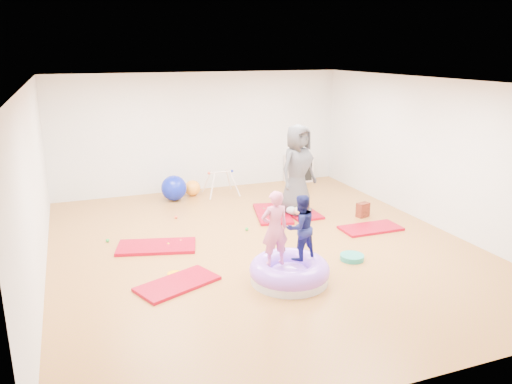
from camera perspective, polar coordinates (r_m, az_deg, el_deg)
name	(u,v)px	position (r m, az deg, el deg)	size (l,w,h in m)	color
room	(262,168)	(8.31, 0.73, 2.79)	(7.01, 8.01, 2.81)	#A15F35
gym_mat_front_left	(178,284)	(7.44, -8.96, -10.32)	(1.17, 0.59, 0.05)	#A60026
gym_mat_mid_left	(157,247)	(8.81, -11.29, -6.13)	(1.32, 0.66, 0.06)	#A60026
gym_mat_center_back	(273,214)	(10.33, 1.90, -2.48)	(1.33, 0.66, 0.06)	#A60026
gym_mat_right	(371,228)	(9.75, 12.97, -4.05)	(1.15, 0.57, 0.05)	#A60026
gym_mat_rear_right	(300,211)	(10.52, 5.01, -2.21)	(1.18, 0.59, 0.05)	#A60026
inflatable_cushion	(289,272)	(7.44, 3.84, -9.10)	(1.18, 1.18, 0.37)	silver
child_pink	(275,225)	(7.09, 2.16, -3.80)	(0.41, 0.27, 1.11)	#D16591
child_navy	(301,224)	(7.33, 5.11, -3.69)	(0.48, 0.37, 0.99)	navy
adult_caregiver	(298,169)	(10.16, 4.78, 2.63)	(0.89, 0.58, 1.82)	#424349
infant	(295,210)	(10.18, 4.52, -2.03)	(0.37, 0.37, 0.22)	#A9C1CE
ball_pit_balls	(219,229)	(9.46, -4.29, -4.26)	(3.67, 3.44, 0.07)	#FFA600
exercise_ball_blue	(174,188)	(11.40, -9.37, 0.45)	(0.58, 0.58, 0.58)	#0C1BAB
exercise_ball_orange	(193,188)	(11.73, -7.27, 0.46)	(0.37, 0.37, 0.37)	orange
infant_play_gym	(221,179)	(11.64, -4.06, 1.45)	(0.75, 0.72, 0.58)	silver
cube_shelf	(299,168)	(12.91, 4.91, 2.71)	(0.70, 0.34, 0.70)	silver
balance_disc	(352,257)	(8.32, 10.91, -7.34)	(0.39, 0.39, 0.09)	teal
backpack	(363,210)	(10.40, 12.11, -2.01)	(0.26, 0.16, 0.30)	#B83F24
yellow_toy	(174,274)	(7.76, -9.32, -9.23)	(0.21, 0.21, 0.03)	#FFA600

